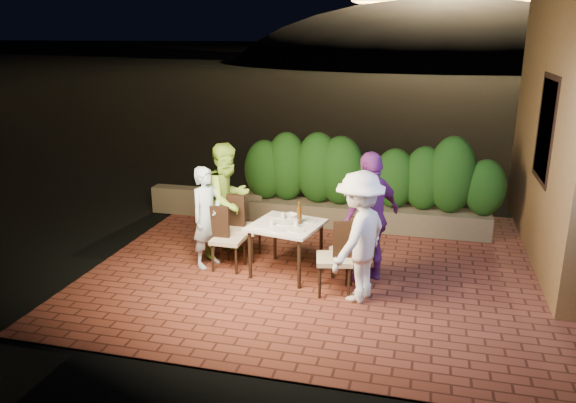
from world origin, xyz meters
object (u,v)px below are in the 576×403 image
(dining_table, at_px, (286,249))
(chair_left_back, at_px, (244,227))
(chair_left_front, at_px, (228,238))
(chair_right_front, at_px, (334,257))
(bowl, at_px, (291,215))
(diner_green, at_px, (228,200))
(beer_bottle, at_px, (299,212))
(diner_purple, at_px, (371,218))
(diner_blue, at_px, (207,217))
(diner_white, at_px, (359,237))
(parapet_lamp, at_px, (224,187))
(chair_right_back, at_px, (351,248))

(dining_table, xyz_separation_m, chair_left_back, (-0.77, 0.41, 0.12))
(chair_left_front, distance_m, chair_right_front, 1.68)
(dining_table, xyz_separation_m, bowl, (-0.01, 0.32, 0.40))
(diner_green, bearing_deg, beer_bottle, -84.53)
(beer_bottle, height_order, bowl, beer_bottle)
(diner_purple, bearing_deg, bowl, -67.60)
(chair_left_front, height_order, diner_purple, diner_purple)
(chair_left_front, bearing_deg, beer_bottle, 5.51)
(beer_bottle, height_order, chair_left_front, beer_bottle)
(diner_blue, bearing_deg, diner_white, -80.68)
(chair_right_front, height_order, diner_green, diner_green)
(beer_bottle, distance_m, chair_left_back, 1.10)
(chair_left_back, xyz_separation_m, diner_purple, (1.94, -0.36, 0.42))
(parapet_lamp, bearing_deg, chair_left_back, -61.50)
(diner_white, bearing_deg, chair_right_front, -86.23)
(diner_green, bearing_deg, chair_left_front, -135.53)
(diner_blue, bearing_deg, chair_right_back, -65.88)
(dining_table, xyz_separation_m, chair_left_front, (-0.86, -0.04, 0.10))
(bowl, relative_size, chair_right_back, 0.20)
(chair_right_front, xyz_separation_m, diner_blue, (-1.96, 0.45, 0.25))
(bowl, relative_size, diner_blue, 0.12)
(chair_left_back, height_order, chair_right_back, chair_left_back)
(chair_left_front, bearing_deg, chair_left_back, 79.28)
(dining_table, bearing_deg, chair_left_back, 151.86)
(diner_white, bearing_deg, diner_purple, -166.61)
(dining_table, relative_size, chair_right_back, 1.00)
(dining_table, height_order, beer_bottle, beer_bottle)
(chair_right_back, distance_m, diner_green, 2.05)
(dining_table, height_order, diner_blue, diner_blue)
(parapet_lamp, bearing_deg, chair_left_front, -68.35)
(beer_bottle, xyz_separation_m, chair_right_back, (0.74, 0.00, -0.46))
(chair_left_back, xyz_separation_m, diner_white, (1.87, -0.96, 0.35))
(chair_left_back, distance_m, parapet_lamp, 2.10)
(diner_green, relative_size, parapet_lamp, 12.61)
(diner_green, xyz_separation_m, diner_purple, (2.22, -0.43, 0.04))
(beer_bottle, xyz_separation_m, chair_left_front, (-1.04, -0.09, -0.44))
(chair_right_front, bearing_deg, diner_white, 151.28)
(diner_green, xyz_separation_m, diner_white, (2.14, -1.04, -0.03))
(chair_left_back, relative_size, parapet_lamp, 7.12)
(chair_right_back, bearing_deg, dining_table, 36.18)
(dining_table, xyz_separation_m, beer_bottle, (0.17, 0.05, 0.54))
(diner_white, relative_size, diner_purple, 0.93)
(dining_table, bearing_deg, chair_right_front, -30.22)
(dining_table, bearing_deg, parapet_lamp, 128.15)
(dining_table, bearing_deg, diner_green, 154.99)
(bowl, distance_m, chair_right_front, 1.13)
(diner_blue, xyz_separation_m, diner_purple, (2.37, 0.06, 0.17))
(beer_bottle, relative_size, chair_left_front, 0.35)
(chair_left_front, distance_m, diner_purple, 2.09)
(chair_left_back, relative_size, chair_right_back, 1.08)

